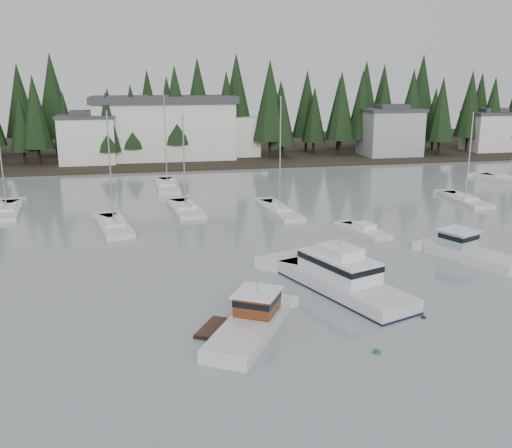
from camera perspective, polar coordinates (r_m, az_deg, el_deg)
The scene contains 20 objects.
ground at distance 27.47m, azimuth 12.09°, elevation -18.80°, with size 260.00×260.00×0.00m, color gray.
far_shore_land at distance 119.12m, azimuth -6.97°, elevation 7.37°, with size 240.00×54.00×1.00m, color black.
conifer_treeline at distance 108.26m, azimuth -6.45°, elevation 6.66°, with size 200.00×22.00×20.00m, color black, non-canonical shape.
house_west at distance 100.62m, azimuth -16.50°, elevation 8.22°, with size 9.54×7.42×8.75m.
house_east_a at distance 109.37m, azimuth 13.27°, elevation 9.03°, with size 10.60×8.48×9.25m.
house_east_b at distance 121.96m, azimuth 22.38°, elevation 8.64°, with size 9.54×7.42×8.25m.
harbor_inn at distance 103.74m, azimuth -8.00°, elevation 9.47°, with size 29.50×11.50×10.90m.
lobster_boat_brown at distance 34.71m, azimuth -0.70°, elevation -10.06°, with size 6.70×8.69×4.17m.
cabin_cruiser_center at distance 41.32m, azimuth 8.60°, elevation -5.66°, with size 7.35×12.14×4.99m.
lobster_boat_teal at distance 50.94m, azimuth 20.58°, elevation -2.77°, with size 5.80×8.49×4.47m.
sailboat_0 at distance 90.75m, azimuth 24.04°, elevation 3.95°, with size 5.80×9.96×11.47m.
sailboat_1 at distance 73.93m, azimuth 20.18°, elevation 2.13°, with size 3.06×8.99×11.31m.
sailboat_2 at distance 64.07m, azimuth 2.37°, elevation 1.22°, with size 3.40×10.23×13.34m.
sailboat_3 at distance 65.37m, azimuth -7.06°, elevation 1.37°, with size 3.88×9.36×11.42m.
sailboat_5 at distance 59.26m, azimuth -14.01°, elevation -0.35°, with size 4.35×9.74×12.22m.
sailboat_6 at distance 79.41m, azimuth -8.85°, elevation 3.69°, with size 3.00×10.74×13.16m.
sailboat_7 at distance 69.78m, azimuth -23.64°, elevation 1.10°, with size 3.78×10.02×14.65m.
runabout_1 at distance 56.54m, azimuth 10.74°, elevation -0.81°, with size 3.80×6.45×1.42m.
mooring_buoy_green at distance 33.24m, azimuth 11.97°, elevation -12.50°, with size 0.45×0.45×0.45m, color #145933.
mooring_buoy_dark at distance 38.31m, azimuth 16.39°, elevation -9.00°, with size 0.34×0.34×0.34m, color black.
Camera 1 is at (-9.89, -20.76, 15.03)m, focal length 40.00 mm.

